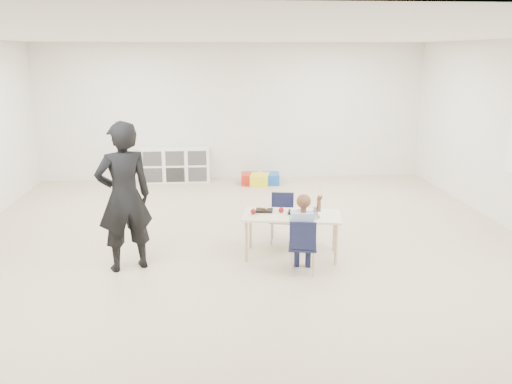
{
  "coord_description": "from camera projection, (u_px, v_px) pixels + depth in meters",
  "views": [
    {
      "loc": [
        -0.5,
        -6.78,
        2.6
      ],
      "look_at": [
        0.09,
        -0.04,
        0.85
      ],
      "focal_mm": 38.0,
      "sensor_mm": 36.0,
      "label": 1
    }
  ],
  "objects": [
    {
      "name": "milk_carton",
      "position": [
        293.0,
        213.0,
        6.87
      ],
      "size": [
        0.08,
        0.08,
        0.1
      ],
      "primitive_type": "cube",
      "rotation": [
        0.0,
        0.0,
        -0.18
      ],
      "color": "white",
      "rests_on": "table"
    },
    {
      "name": "chair_far",
      "position": [
        282.0,
        219.0,
        7.56
      ],
      "size": [
        0.38,
        0.37,
        0.69
      ],
      "primitive_type": null,
      "rotation": [
        0.0,
        0.0,
        -0.18
      ],
      "color": "#111534",
      "rests_on": "ground"
    },
    {
      "name": "child",
      "position": [
        303.0,
        230.0,
        6.46
      ],
      "size": [
        0.53,
        0.53,
        1.08
      ],
      "primitive_type": null,
      "rotation": [
        0.0,
        0.0,
        -0.18
      ],
      "color": "#B6C9F6",
      "rests_on": "chair_near"
    },
    {
      "name": "bin_blue",
      "position": [
        271.0,
        178.0,
        11.03
      ],
      "size": [
        0.38,
        0.47,
        0.22
      ],
      "primitive_type": "cube",
      "rotation": [
        0.0,
        0.0,
        -0.08
      ],
      "color": "#1850B5",
      "rests_on": "ground"
    },
    {
      "name": "lunch_tray_near",
      "position": [
        297.0,
        212.0,
        7.03
      ],
      "size": [
        0.25,
        0.2,
        0.03
      ],
      "primitive_type": "cube",
      "rotation": [
        0.0,
        0.0,
        -0.18
      ],
      "color": "black",
      "rests_on": "table"
    },
    {
      "name": "bin_yellow",
      "position": [
        260.0,
        180.0,
        10.91
      ],
      "size": [
        0.44,
        0.52,
        0.22
      ],
      "primitive_type": "cube",
      "rotation": [
        0.0,
        0.0,
        -0.2
      ],
      "color": "yellow",
      "rests_on": "ground"
    },
    {
      "name": "apple_far",
      "position": [
        253.0,
        212.0,
        6.98
      ],
      "size": [
        0.07,
        0.07,
        0.07
      ],
      "primitive_type": "sphere",
      "color": "maroon",
      "rests_on": "table"
    },
    {
      "name": "adult",
      "position": [
        124.0,
        197.0,
        6.49
      ],
      "size": [
        0.79,
        0.66,
        1.83
      ],
      "primitive_type": "imported",
      "rotation": [
        0.0,
        0.0,
        3.53
      ],
      "color": "black",
      "rests_on": "ground"
    },
    {
      "name": "cubby_shelf",
      "position": [
        176.0,
        165.0,
        11.17
      ],
      "size": [
        1.4,
        0.4,
        0.7
      ],
      "primitive_type": "cube",
      "color": "white",
      "rests_on": "ground"
    },
    {
      "name": "lunch_tray_far",
      "position": [
        264.0,
        210.0,
        7.1
      ],
      "size": [
        0.25,
        0.2,
        0.03
      ],
      "primitive_type": "cube",
      "rotation": [
        0.0,
        0.0,
        -0.18
      ],
      "color": "black",
      "rests_on": "table"
    },
    {
      "name": "chair_near",
      "position": [
        303.0,
        246.0,
        6.51
      ],
      "size": [
        0.38,
        0.37,
        0.69
      ],
      "primitive_type": null,
      "rotation": [
        0.0,
        0.0,
        -0.18
      ],
      "color": "#111534",
      "rests_on": "ground"
    },
    {
      "name": "bread_roll",
      "position": [
        315.0,
        215.0,
        6.85
      ],
      "size": [
        0.09,
        0.09,
        0.07
      ],
      "primitive_type": "ellipsoid",
      "color": "tan",
      "rests_on": "table"
    },
    {
      "name": "apple_near",
      "position": [
        281.0,
        210.0,
        7.04
      ],
      "size": [
        0.07,
        0.07,
        0.07
      ],
      "primitive_type": "sphere",
      "color": "maroon",
      "rests_on": "table"
    },
    {
      "name": "room",
      "position": [
        249.0,
        150.0,
        6.88
      ],
      "size": [
        9.0,
        9.02,
        2.8
      ],
      "color": "beige",
      "rests_on": "ground"
    },
    {
      "name": "table",
      "position": [
        291.0,
        235.0,
        7.05
      ],
      "size": [
        1.34,
        0.84,
        0.57
      ],
      "rotation": [
        0.0,
        0.0,
        -0.18
      ],
      "color": "#FEF5CB",
      "rests_on": "ground"
    },
    {
      "name": "bin_red",
      "position": [
        250.0,
        179.0,
        11.02
      ],
      "size": [
        0.37,
        0.46,
        0.21
      ],
      "primitive_type": "cube",
      "rotation": [
        0.0,
        0.0,
        -0.06
      ],
      "color": "#B52312",
      "rests_on": "ground"
    }
  ]
}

